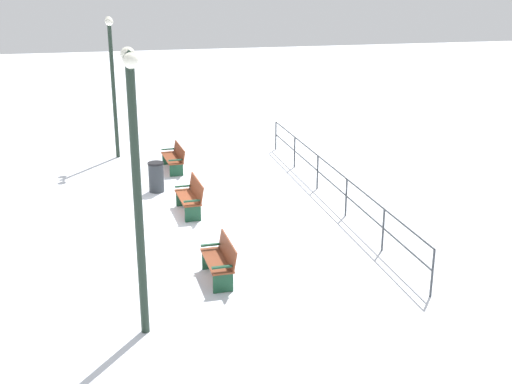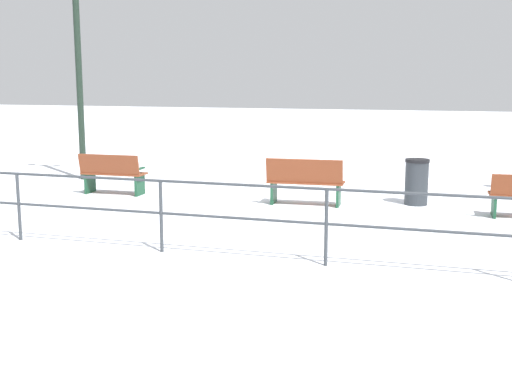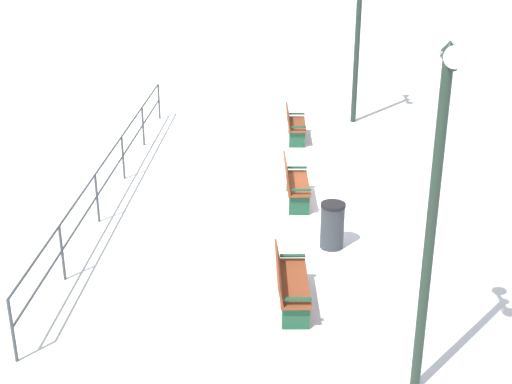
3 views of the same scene
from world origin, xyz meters
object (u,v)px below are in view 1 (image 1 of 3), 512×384
(bench_nearest, at_px, (174,157))
(trash_bin, at_px, (156,177))
(bench_third, at_px, (220,260))
(lamppost_middle, at_px, (136,166))
(lamppost_near, at_px, (112,68))
(bench_second, at_px, (191,196))

(bench_nearest, xyz_separation_m, trash_bin, (0.81, 2.16, 0.02))
(bench_third, bearing_deg, lamppost_middle, 44.27)
(trash_bin, bearing_deg, bench_nearest, -110.47)
(bench_nearest, distance_m, bench_third, 8.52)
(lamppost_near, bearing_deg, bench_second, 105.20)
(lamppost_middle, bearing_deg, bench_second, -105.88)
(bench_nearest, relative_size, lamppost_middle, 0.33)
(bench_third, distance_m, lamppost_near, 11.10)
(bench_nearest, relative_size, bench_second, 1.09)
(bench_second, xyz_separation_m, trash_bin, (0.75, -2.10, -0.03))
(lamppost_middle, relative_size, trash_bin, 5.61)
(lamppost_near, height_order, trash_bin, lamppost_near)
(bench_nearest, xyz_separation_m, bench_third, (0.04, 8.52, 0.03))
(lamppost_middle, bearing_deg, trash_bin, -96.85)
(bench_third, xyz_separation_m, trash_bin, (0.77, -6.36, -0.00))
(bench_third, relative_size, trash_bin, 1.54)
(bench_third, relative_size, lamppost_middle, 0.27)
(bench_second, relative_size, trash_bin, 1.68)
(bench_second, xyz_separation_m, bench_third, (-0.02, 4.26, -0.02))
(bench_third, height_order, trash_bin, trash_bin)
(bench_nearest, relative_size, bench_third, 1.19)
(lamppost_near, bearing_deg, bench_nearest, 130.44)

